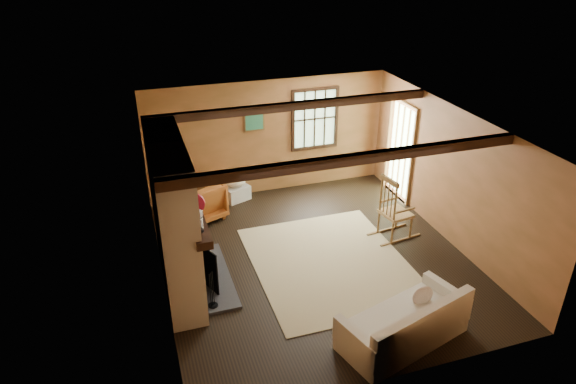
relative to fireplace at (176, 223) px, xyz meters
name	(u,v)px	position (x,y,z in m)	size (l,w,h in m)	color
ground	(314,259)	(2.23, 0.00, -1.10)	(5.50, 5.50, 0.00)	black
room_envelope	(324,163)	(2.45, 0.26, 0.53)	(5.02, 5.52, 2.44)	#A6623A
fireplace	(176,223)	(0.00, 0.00, 0.00)	(1.02, 2.30, 2.40)	#985C3B
rug	(330,263)	(2.43, -0.20, -1.10)	(2.50, 3.00, 0.01)	tan
rocking_chair	(394,212)	(3.83, 0.25, -0.59)	(0.93, 0.58, 1.21)	tan
sofa	(406,326)	(2.69, -2.22, -0.84)	(1.95, 1.26, 0.73)	silver
firewood_pile	(178,203)	(0.24, 2.52, -0.99)	(0.63, 0.11, 0.23)	brown
laundry_basket	(236,193)	(1.45, 2.54, -0.95)	(0.50, 0.38, 0.30)	silver
basket_pillow	(236,182)	(1.45, 2.54, -0.70)	(0.41, 0.32, 0.20)	silver
armchair	(199,200)	(0.61, 2.00, -0.73)	(0.81, 0.83, 0.75)	#BF6026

